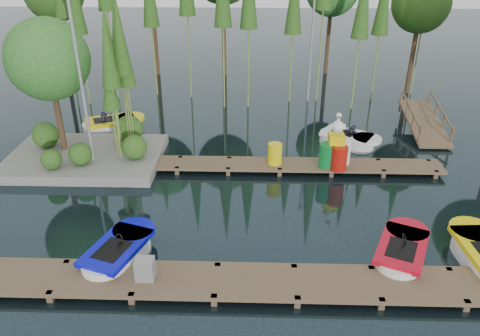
{
  "coord_description": "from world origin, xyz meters",
  "views": [
    {
      "loc": [
        0.95,
        -14.27,
        8.75
      ],
      "look_at": [
        0.5,
        0.5,
        1.1
      ],
      "focal_mm": 35.0,
      "sensor_mm": 36.0,
      "label": 1
    }
  ],
  "objects_px": {
    "drum_cluster": "(336,151)",
    "boat_yellow_far": "(112,125)",
    "boat_blue": "(119,253)",
    "yellow_barrel": "(275,154)",
    "utility_cabinet": "(145,269)",
    "island": "(69,86)",
    "boat_red": "(401,253)"
  },
  "relations": [
    {
      "from": "island",
      "to": "drum_cluster",
      "type": "height_order",
      "value": "island"
    },
    {
      "from": "drum_cluster",
      "to": "boat_yellow_far",
      "type": "bearing_deg",
      "value": 158.34
    },
    {
      "from": "boat_red",
      "to": "boat_yellow_far",
      "type": "distance_m",
      "value": 14.62
    },
    {
      "from": "boat_blue",
      "to": "boat_yellow_far",
      "type": "bearing_deg",
      "value": 125.51
    },
    {
      "from": "boat_blue",
      "to": "yellow_barrel",
      "type": "distance_m",
      "value": 7.61
    },
    {
      "from": "utility_cabinet",
      "to": "yellow_barrel",
      "type": "xyz_separation_m",
      "value": [
        3.72,
        7.0,
        0.12
      ]
    },
    {
      "from": "boat_blue",
      "to": "yellow_barrel",
      "type": "height_order",
      "value": "yellow_barrel"
    },
    {
      "from": "boat_red",
      "to": "yellow_barrel",
      "type": "bearing_deg",
      "value": 146.23
    },
    {
      "from": "boat_blue",
      "to": "boat_red",
      "type": "xyz_separation_m",
      "value": [
        8.25,
        0.27,
        -0.0
      ]
    },
    {
      "from": "island",
      "to": "yellow_barrel",
      "type": "relative_size",
      "value": 7.97
    },
    {
      "from": "boat_blue",
      "to": "utility_cabinet",
      "type": "distance_m",
      "value": 1.52
    },
    {
      "from": "yellow_barrel",
      "to": "boat_red",
      "type": "bearing_deg",
      "value": -58.24
    },
    {
      "from": "island",
      "to": "boat_blue",
      "type": "xyz_separation_m",
      "value": [
        3.38,
        -6.72,
        -2.91
      ]
    },
    {
      "from": "drum_cluster",
      "to": "boat_blue",
      "type": "bearing_deg",
      "value": -141.02
    },
    {
      "from": "boat_red",
      "to": "boat_yellow_far",
      "type": "bearing_deg",
      "value": 164.07
    },
    {
      "from": "drum_cluster",
      "to": "utility_cabinet",
      "type": "bearing_deg",
      "value": -131.73
    },
    {
      "from": "boat_red",
      "to": "drum_cluster",
      "type": "relative_size",
      "value": 1.4
    },
    {
      "from": "boat_blue",
      "to": "boat_red",
      "type": "distance_m",
      "value": 8.25
    },
    {
      "from": "boat_red",
      "to": "boat_yellow_far",
      "type": "relative_size",
      "value": 0.96
    },
    {
      "from": "drum_cluster",
      "to": "yellow_barrel",
      "type": "bearing_deg",
      "value": 176.18
    },
    {
      "from": "utility_cabinet",
      "to": "boat_yellow_far",
      "type": "bearing_deg",
      "value": 109.9
    },
    {
      "from": "boat_yellow_far",
      "to": "boat_blue",
      "type": "bearing_deg",
      "value": -77.16
    },
    {
      "from": "boat_blue",
      "to": "yellow_barrel",
      "type": "bearing_deg",
      "value": 70.33
    },
    {
      "from": "boat_yellow_far",
      "to": "utility_cabinet",
      "type": "xyz_separation_m",
      "value": [
        3.92,
        -10.82,
        0.29
      ]
    },
    {
      "from": "utility_cabinet",
      "to": "yellow_barrel",
      "type": "bearing_deg",
      "value": 62.03
    },
    {
      "from": "yellow_barrel",
      "to": "boat_yellow_far",
      "type": "bearing_deg",
      "value": 153.42
    },
    {
      "from": "drum_cluster",
      "to": "boat_red",
      "type": "bearing_deg",
      "value": -78.51
    },
    {
      "from": "boat_red",
      "to": "boat_blue",
      "type": "bearing_deg",
      "value": -153.65
    },
    {
      "from": "yellow_barrel",
      "to": "utility_cabinet",
      "type": "bearing_deg",
      "value": -117.97
    },
    {
      "from": "boat_yellow_far",
      "to": "drum_cluster",
      "type": "height_order",
      "value": "drum_cluster"
    },
    {
      "from": "boat_red",
      "to": "yellow_barrel",
      "type": "distance_m",
      "value": 6.67
    },
    {
      "from": "boat_yellow_far",
      "to": "yellow_barrel",
      "type": "relative_size",
      "value": 3.8
    }
  ]
}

